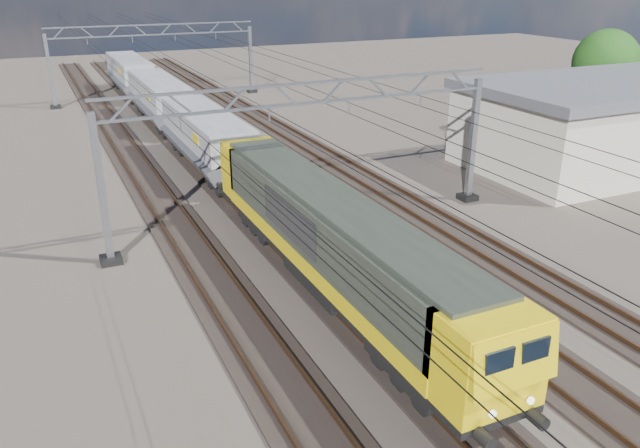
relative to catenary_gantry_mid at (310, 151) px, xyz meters
name	(u,v)px	position (x,y,z in m)	size (l,w,h in m)	color
ground	(348,259)	(0.00, -4.00, -3.91)	(160.00, 160.00, 0.00)	black
track_outer_west	(216,284)	(-6.00, -4.00, -3.83)	(2.60, 140.00, 0.30)	black
track_loco	(307,266)	(-2.00, -4.00, -3.83)	(2.60, 140.00, 0.30)	black
track_inner_east	(387,249)	(2.00, -4.00, -3.83)	(2.60, 140.00, 0.30)	black
track_outer_east	(460,235)	(6.00, -4.00, -3.83)	(2.60, 140.00, 0.30)	black
catenary_gantry_mid	(310,151)	(0.00, 0.00, 0.00)	(19.90, 0.90, 7.11)	gray
catenary_gantry_far	(156,59)	(0.00, 36.00, 0.00)	(19.90, 0.90, 7.11)	gray
overhead_wires	(278,97)	(0.00, 4.00, 1.84)	(12.03, 140.00, 0.53)	black
locomotive	(331,237)	(-2.00, -6.38, -1.58)	(2.76, 21.10, 3.62)	black
hopper_wagon_lead	(206,136)	(-2.00, 11.32, -1.67)	(3.38, 13.00, 3.25)	black
hopper_wagon_mid	(159,97)	(-2.00, 25.52, -1.67)	(3.38, 13.00, 3.25)	black
hopper_wagon_third	(130,73)	(-2.00, 39.72, -1.67)	(3.38, 13.00, 3.25)	black
industrial_shed	(610,122)	(22.00, 2.00, -1.18)	(18.60, 10.60, 5.40)	beige
tree_far	(610,65)	(30.32, 9.79, 0.95)	(5.55, 5.15, 7.61)	#3D2D1B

